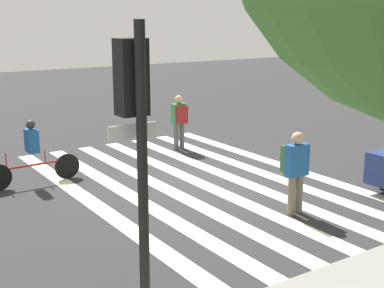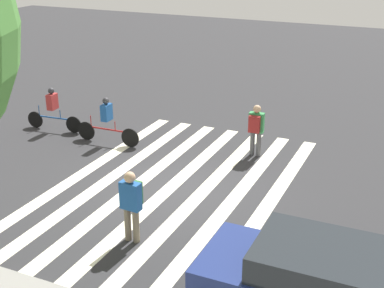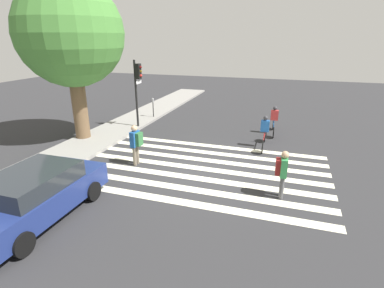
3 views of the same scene
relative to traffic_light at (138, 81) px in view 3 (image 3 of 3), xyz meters
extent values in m
plane|color=#2D2D30|center=(-4.42, -5.13, -2.76)|extent=(60.00, 60.00, 0.00)
cube|color=gray|center=(-4.42, 1.12, -2.69)|extent=(36.00, 2.50, 0.14)
cube|color=#F2EDCC|center=(-7.19, -5.13, -2.76)|extent=(0.40, 10.00, 0.01)
cube|color=#F2EDCC|center=(-6.27, -5.13, -2.76)|extent=(0.40, 10.00, 0.01)
cube|color=#F2EDCC|center=(-5.34, -5.13, -2.76)|extent=(0.40, 10.00, 0.01)
cube|color=#F2EDCC|center=(-4.42, -5.13, -2.76)|extent=(0.40, 10.00, 0.01)
cube|color=#F2EDCC|center=(-3.50, -5.13, -2.76)|extent=(0.40, 10.00, 0.01)
cube|color=#F2EDCC|center=(-2.58, -5.13, -2.76)|extent=(0.40, 10.00, 0.01)
cube|color=#F2EDCC|center=(-1.66, -5.13, -2.76)|extent=(0.40, 10.00, 0.01)
cylinder|color=black|center=(0.00, 0.14, -0.79)|extent=(0.12, 0.12, 3.95)
cube|color=black|center=(0.00, -0.07, 0.56)|extent=(0.32, 0.26, 0.84)
cube|color=silver|center=(0.00, -0.07, -0.04)|extent=(0.60, 0.02, 0.16)
sphere|color=#590F0F|center=(0.00, -0.23, 0.79)|extent=(0.15, 0.15, 0.15)
sphere|color=#59470F|center=(0.00, -0.23, 0.56)|extent=(0.15, 0.15, 0.15)
sphere|color=red|center=(0.00, -0.23, 0.33)|extent=(0.15, 0.15, 0.15)
cylinder|color=black|center=(2.28, 0.20, -2.21)|extent=(0.06, 0.06, 1.10)
cylinder|color=gray|center=(2.28, 0.20, -1.55)|extent=(0.15, 0.15, 0.22)
sphere|color=gray|center=(2.28, 0.20, -1.44)|extent=(0.14, 0.14, 0.14)
cylinder|color=brown|center=(-2.76, 1.91, -1.06)|extent=(0.73, 0.73, 3.40)
sphere|color=#478438|center=(-2.76, 1.91, 2.53)|extent=(5.04, 5.04, 5.04)
cylinder|color=#6B6051|center=(-4.97, -2.33, -2.35)|extent=(0.15, 0.15, 0.82)
cylinder|color=#6B6051|center=(-4.75, -2.33, -2.35)|extent=(0.15, 0.15, 0.82)
cube|color=#1E5199|center=(-4.86, -2.33, -1.62)|extent=(0.50, 0.25, 0.65)
sphere|color=tan|center=(-4.86, -2.33, -1.16)|extent=(0.26, 0.26, 0.26)
cube|color=#2D6638|center=(-4.85, -2.52, -1.62)|extent=(0.37, 0.20, 0.55)
cylinder|color=#4C4C51|center=(-5.94, -8.31, -2.37)|extent=(0.15, 0.15, 0.79)
cylinder|color=#4C4C51|center=(-5.74, -8.31, -2.37)|extent=(0.15, 0.15, 0.79)
cube|color=#338C4C|center=(-5.84, -8.31, -1.66)|extent=(0.47, 0.23, 0.63)
sphere|color=tan|center=(-5.84, -8.31, -1.22)|extent=(0.25, 0.25, 0.25)
cube|color=maroon|center=(-5.83, -8.12, -1.66)|extent=(0.35, 0.18, 0.53)
cylinder|color=black|center=(2.21, -7.51, -2.46)|extent=(0.60, 0.08, 0.60)
cylinder|color=black|center=(0.62, -7.63, -2.46)|extent=(0.60, 0.08, 0.60)
cube|color=#1E4C8C|center=(1.41, -7.57, -2.30)|extent=(1.36, 0.14, 0.04)
cylinder|color=#1E4C8C|center=(1.13, -7.59, -2.14)|extent=(0.03, 0.03, 0.32)
cylinder|color=#1E4C8C|center=(2.01, -7.53, -2.10)|extent=(0.03, 0.03, 0.40)
cube|color=#B73333|center=(1.41, -7.57, -1.70)|extent=(0.27, 0.42, 0.55)
sphere|color=#333338|center=(1.41, -7.57, -1.31)|extent=(0.22, 0.22, 0.22)
cylinder|color=black|center=(-0.18, -7.25, -2.44)|extent=(0.64, 0.06, 0.64)
cylinder|color=black|center=(-1.88, -7.29, -2.44)|extent=(0.64, 0.06, 0.64)
cube|color=maroon|center=(-1.03, -7.27, -2.27)|extent=(1.44, 0.07, 0.04)
cylinder|color=maroon|center=(-1.32, -7.28, -2.11)|extent=(0.03, 0.03, 0.32)
cylinder|color=maroon|center=(-0.39, -7.26, -2.07)|extent=(0.03, 0.03, 0.40)
cube|color=#1E5199|center=(-1.03, -7.27, -1.67)|extent=(0.25, 0.41, 0.55)
sphere|color=#333338|center=(-1.03, -7.27, -1.28)|extent=(0.22, 0.22, 0.22)
cube|color=navy|center=(-9.37, -1.43, -2.14)|extent=(4.58, 1.94, 0.72)
cube|color=#23282D|center=(-9.37, -1.43, -1.52)|extent=(2.52, 1.79, 0.51)
cylinder|color=black|center=(-7.95, -0.48, -2.44)|extent=(0.64, 0.20, 0.64)
cylinder|color=black|center=(-7.95, -2.38, -2.44)|extent=(0.64, 0.20, 0.64)
cylinder|color=black|center=(-10.79, -2.38, -2.44)|extent=(0.64, 0.20, 0.64)
camera|label=1|loc=(2.69, 5.13, 1.21)|focal=50.00mm
camera|label=2|loc=(-10.49, 6.73, 3.83)|focal=50.00mm
camera|label=3|loc=(-15.28, -8.22, 2.34)|focal=28.00mm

